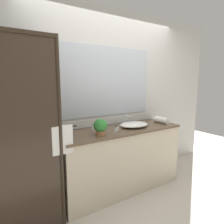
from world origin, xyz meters
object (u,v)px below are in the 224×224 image
object	(u,v)px
amenity_bottle_lotion	(118,128)
rolled_towel_near_edge	(161,120)
faucet	(126,121)
sink_basin	(134,124)
potted_plant	(100,126)
amenity_bottle_body_wash	(92,127)
soap_dish	(67,133)
amenity_bottle_conditioner	(116,129)

from	to	relation	value
amenity_bottle_lotion	rolled_towel_near_edge	bearing A→B (deg)	2.86
faucet	sink_basin	bearing A→B (deg)	-90.00
potted_plant	amenity_bottle_lotion	distance (m)	0.30
sink_basin	amenity_bottle_body_wash	world-z (taller)	amenity_bottle_body_wash
soap_dish	rolled_towel_near_edge	world-z (taller)	rolled_towel_near_edge
sink_basin	rolled_towel_near_edge	world-z (taller)	rolled_towel_near_edge
amenity_bottle_body_wash	rolled_towel_near_edge	size ratio (longest dim) A/B	0.40
faucet	amenity_bottle_body_wash	world-z (taller)	faucet
potted_plant	amenity_bottle_lotion	xyz separation A→B (m)	(0.29, 0.05, -0.07)
sink_basin	faucet	bearing A→B (deg)	90.00
potted_plant	amenity_bottle_conditioner	distance (m)	0.24
sink_basin	amenity_bottle_conditioner	world-z (taller)	amenity_bottle_conditioner
amenity_bottle_lotion	amenity_bottle_body_wash	world-z (taller)	amenity_bottle_body_wash
potted_plant	soap_dish	distance (m)	0.45
soap_dish	rolled_towel_near_edge	xyz separation A→B (m)	(1.49, -0.20, 0.03)
faucet	amenity_bottle_conditioner	xyz separation A→B (m)	(-0.40, -0.31, -0.01)
amenity_bottle_lotion	amenity_bottle_body_wash	bearing A→B (deg)	144.61
amenity_bottle_conditioner	sink_basin	bearing A→B (deg)	16.77
soap_dish	amenity_bottle_body_wash	world-z (taller)	amenity_bottle_body_wash
amenity_bottle_conditioner	rolled_towel_near_edge	distance (m)	0.94
potted_plant	soap_dish	bearing A→B (deg)	138.96
faucet	amenity_bottle_lotion	distance (m)	0.43
amenity_bottle_conditioner	amenity_bottle_lotion	bearing A→B (deg)	37.45
potted_plant	amenity_bottle_conditioner	size ratio (longest dim) A/B	2.32
sink_basin	potted_plant	size ratio (longest dim) A/B	2.21
faucet	potted_plant	distance (m)	0.70
potted_plant	soap_dish	xyz separation A→B (m)	(-0.33, 0.29, -0.10)
amenity_bottle_body_wash	soap_dish	bearing A→B (deg)	172.66
amenity_bottle_body_wash	amenity_bottle_conditioner	bearing A→B (deg)	-49.39
amenity_bottle_body_wash	sink_basin	bearing A→B (deg)	-11.56
sink_basin	faucet	size ratio (longest dim) A/B	2.63
potted_plant	amenity_bottle_lotion	world-z (taller)	potted_plant
sink_basin	soap_dish	distance (m)	0.97
potted_plant	amenity_bottle_conditioner	xyz separation A→B (m)	(0.23, -0.00, -0.07)
soap_dish	faucet	bearing A→B (deg)	1.27
potted_plant	soap_dish	size ratio (longest dim) A/B	2.02
soap_dish	amenity_bottle_conditioner	world-z (taller)	amenity_bottle_conditioner
faucet	rolled_towel_near_edge	distance (m)	0.58
soap_dish	amenity_bottle_body_wash	bearing A→B (deg)	-7.34
sink_basin	amenity_bottle_conditioner	size ratio (longest dim) A/B	5.12
amenity_bottle_lotion	amenity_bottle_body_wash	distance (m)	0.34
faucet	potted_plant	size ratio (longest dim) A/B	0.84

